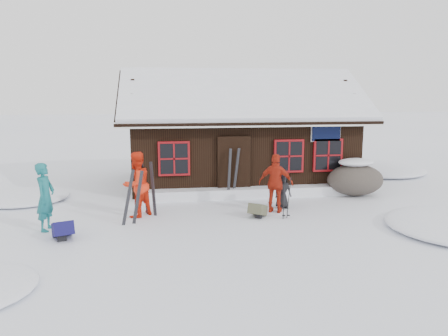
{
  "coord_description": "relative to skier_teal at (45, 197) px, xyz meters",
  "views": [
    {
      "loc": [
        -1.55,
        -11.83,
        3.53
      ],
      "look_at": [
        0.3,
        0.7,
        1.3
      ],
      "focal_mm": 35.0,
      "sensor_mm": 36.0,
      "label": 1
    }
  ],
  "objects": [
    {
      "name": "ski_poles",
      "position": [
        6.39,
        0.13,
        -0.31
      ],
      "size": [
        0.22,
        0.11,
        1.22
      ],
      "color": "black",
      "rests_on": "ground"
    },
    {
      "name": "backpack_blue",
      "position": [
        0.55,
        -0.77,
        -0.71
      ],
      "size": [
        0.64,
        0.73,
        0.33
      ],
      "primitive_type": "cube",
      "rotation": [
        0.0,
        0.0,
        0.33
      ],
      "color": "#131149",
      "rests_on": "ground"
    },
    {
      "name": "ski_pair_mid",
      "position": [
        2.58,
        1.06,
        -0.13
      ],
      "size": [
        0.46,
        0.24,
        1.61
      ],
      "rotation": [
        0.0,
        0.0,
        -0.45
      ],
      "color": "black",
      "rests_on": "ground"
    },
    {
      "name": "skier_orange_right",
      "position": [
        6.26,
        0.79,
        -0.01
      ],
      "size": [
        1.1,
        0.83,
        1.74
      ],
      "primitive_type": "imported",
      "rotation": [
        0.0,
        0.0,
        2.69
      ],
      "color": "#A92311",
      "rests_on": "ground"
    },
    {
      "name": "mountain_hut",
      "position": [
        5.97,
        5.45,
        0.7
      ],
      "size": [
        8.9,
        6.09,
        4.42
      ],
      "color": "black",
      "rests_on": "ground"
    },
    {
      "name": "ground",
      "position": [
        4.47,
        0.47,
        -0.88
      ],
      "size": [
        120.0,
        120.0,
        0.0
      ],
      "primitive_type": "plane",
      "color": "white",
      "rests_on": "ground"
    },
    {
      "name": "boulder",
      "position": [
        9.53,
        2.49,
        -0.3
      ],
      "size": [
        1.94,
        1.46,
        1.14
      ],
      "color": "#534A42",
      "rests_on": "ground"
    },
    {
      "name": "snow_mounds",
      "position": [
        6.12,
        2.33,
        -0.88
      ],
      "size": [
        20.6,
        13.2,
        0.48
      ],
      "color": "white",
      "rests_on": "ground"
    },
    {
      "name": "skier_teal",
      "position": [
        0.0,
        0.0,
        0.0
      ],
      "size": [
        0.54,
        0.71,
        1.76
      ],
      "primitive_type": "imported",
      "rotation": [
        0.0,
        0.0,
        1.36
      ],
      "color": "#166569",
      "rests_on": "ground"
    },
    {
      "name": "snow_drift",
      "position": [
        5.97,
        2.72,
        -0.7
      ],
      "size": [
        7.6,
        0.6,
        0.35
      ],
      "primitive_type": "cube",
      "color": "white",
      "rests_on": "ground"
    },
    {
      "name": "skier_orange_left",
      "position": [
        2.24,
        0.94,
        0.05
      ],
      "size": [
        1.14,
        1.14,
        1.86
      ],
      "primitive_type": "imported",
      "rotation": [
        0.0,
        0.0,
        3.93
      ],
      "color": "red",
      "rests_on": "ground"
    },
    {
      "name": "backpack_olive",
      "position": [
        5.62,
        0.36,
        -0.73
      ],
      "size": [
        0.64,
        0.68,
        0.3
      ],
      "primitive_type": "cube",
      "rotation": [
        0.0,
        0.0,
        -0.57
      ],
      "color": "#4C4D37",
      "rests_on": "ground"
    },
    {
      "name": "ski_pair_right",
      "position": [
        5.28,
        2.64,
        -0.06
      ],
      "size": [
        0.5,
        0.3,
        1.74
      ],
      "rotation": [
        0.0,
        0.0,
        0.52
      ],
      "color": "black",
      "rests_on": "ground"
    },
    {
      "name": "skier_crouched",
      "position": [
        6.59,
        1.21,
        -0.33
      ],
      "size": [
        0.58,
        0.43,
        1.09
      ],
      "primitive_type": "imported",
      "rotation": [
        0.0,
        0.0,
        0.17
      ],
      "color": "black",
      "rests_on": "ground"
    },
    {
      "name": "ski_pair_left",
      "position": [
        2.18,
        0.18,
        -0.15
      ],
      "size": [
        0.63,
        0.22,
        1.54
      ],
      "rotation": [
        0.0,
        0.0,
        -0.12
      ],
      "color": "black",
      "rests_on": "ground"
    }
  ]
}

